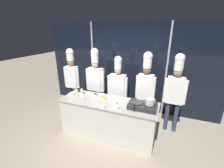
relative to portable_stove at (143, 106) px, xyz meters
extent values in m
plane|color=gray|center=(-0.81, 0.02, -0.95)|extent=(24.00, 24.00, 0.00)
cube|color=black|center=(-0.81, 1.54, 0.40)|extent=(5.50, 0.04, 2.70)
cube|color=gray|center=(-1.98, 1.50, 0.40)|extent=(0.05, 0.05, 2.70)
cube|color=gray|center=(0.36, 1.50, 0.40)|extent=(0.05, 0.05, 2.70)
cube|color=beige|center=(-0.81, 0.02, -0.52)|extent=(2.24, 0.73, 0.87)
cube|color=#A39E93|center=(-0.81, 0.02, -0.07)|extent=(2.31, 0.77, 0.03)
cube|color=#28282B|center=(0.00, 0.00, 0.00)|extent=(0.60, 0.38, 0.10)
cylinder|color=black|center=(-0.14, 0.00, 0.05)|extent=(0.24, 0.24, 0.01)
cylinder|color=black|center=(-0.14, -0.20, 0.00)|extent=(0.03, 0.01, 0.03)
cylinder|color=black|center=(0.14, 0.00, 0.05)|extent=(0.24, 0.24, 0.01)
cylinder|color=black|center=(0.14, -0.20, 0.00)|extent=(0.03, 0.01, 0.03)
cylinder|color=#38332D|center=(-0.14, 0.00, 0.06)|extent=(0.25, 0.25, 0.01)
cone|color=#38332D|center=(-0.14, 0.00, 0.08)|extent=(0.27, 0.27, 0.04)
cylinder|color=black|center=(-0.14, -0.23, 0.09)|extent=(0.02, 0.20, 0.02)
cylinder|color=#B7BABF|center=(0.14, 0.00, 0.13)|extent=(0.19, 0.19, 0.13)
torus|color=#B7BABF|center=(0.14, 0.00, 0.19)|extent=(0.20, 0.20, 0.01)
torus|color=#B7BABF|center=(0.03, 0.00, 0.17)|extent=(0.01, 0.05, 0.05)
torus|color=#B7BABF|center=(0.25, 0.00, 0.17)|extent=(0.01, 0.05, 0.05)
cylinder|color=white|center=(-1.61, 0.16, 0.01)|extent=(0.06, 0.06, 0.13)
cone|color=white|center=(-1.61, 0.16, 0.10)|extent=(0.05, 0.05, 0.04)
cylinder|color=#332319|center=(-1.77, 0.27, 0.01)|extent=(0.06, 0.06, 0.12)
cone|color=white|center=(-1.77, 0.27, 0.09)|extent=(0.05, 0.05, 0.03)
cylinder|color=white|center=(-1.08, 0.29, -0.03)|extent=(0.12, 0.12, 0.04)
torus|color=white|center=(-1.08, 0.29, -0.01)|extent=(0.12, 0.12, 0.01)
cylinder|color=#E0C689|center=(-1.08, 0.29, -0.02)|extent=(0.10, 0.10, 0.02)
cylinder|color=white|center=(-0.53, -0.22, -0.04)|extent=(0.12, 0.12, 0.03)
torus|color=white|center=(-0.53, -0.22, -0.02)|extent=(0.13, 0.13, 0.01)
cylinder|color=white|center=(-0.53, -0.22, -0.03)|extent=(0.10, 0.10, 0.02)
cylinder|color=white|center=(-0.63, -0.02, -0.03)|extent=(0.14, 0.14, 0.05)
torus|color=white|center=(-0.63, -0.02, 0.00)|extent=(0.15, 0.15, 0.01)
cylinder|color=silver|center=(-0.63, -0.02, -0.01)|extent=(0.12, 0.12, 0.03)
cylinder|color=white|center=(-0.99, 0.11, -0.03)|extent=(0.16, 0.16, 0.05)
torus|color=white|center=(-0.99, 0.11, 0.00)|extent=(0.16, 0.16, 0.01)
cylinder|color=orange|center=(-0.99, 0.11, -0.01)|extent=(0.13, 0.13, 0.03)
cylinder|color=white|center=(-1.24, 0.22, -0.03)|extent=(0.12, 0.12, 0.04)
torus|color=white|center=(-1.24, 0.22, -0.01)|extent=(0.12, 0.12, 0.01)
cylinder|color=#382319|center=(-1.24, 0.22, -0.02)|extent=(0.10, 0.10, 0.02)
cylinder|color=white|center=(-1.84, 0.04, -0.04)|extent=(0.15, 0.15, 0.03)
torus|color=white|center=(-1.84, 0.04, -0.02)|extent=(0.15, 0.15, 0.01)
cylinder|color=beige|center=(-1.84, 0.04, -0.03)|extent=(0.12, 0.12, 0.02)
cylinder|color=white|center=(-0.81, -0.27, -0.03)|extent=(0.10, 0.10, 0.04)
torus|color=white|center=(-0.81, -0.27, -0.01)|extent=(0.10, 0.10, 0.01)
cylinder|color=silver|center=(-0.81, -0.27, -0.02)|extent=(0.08, 0.08, 0.02)
cube|color=#B2B5BA|center=(-1.50, 0.03, -0.05)|extent=(0.17, 0.03, 0.01)
ellipsoid|color=#B2B5BA|center=(-1.38, 0.02, -0.05)|extent=(0.08, 0.06, 0.02)
cylinder|color=#232326|center=(-2.17, 0.71, -0.55)|extent=(0.10, 0.10, 0.81)
cylinder|color=#232326|center=(-2.38, 0.69, -0.55)|extent=(0.10, 0.10, 0.81)
cube|color=white|center=(-2.27, 0.70, 0.18)|extent=(0.38, 0.22, 0.65)
cylinder|color=white|center=(-2.06, 0.68, 0.17)|extent=(0.07, 0.07, 0.60)
cylinder|color=white|center=(-2.48, 0.66, 0.17)|extent=(0.07, 0.07, 0.60)
sphere|color=#A87A5B|center=(-2.27, 0.70, 0.63)|extent=(0.19, 0.19, 0.19)
cylinder|color=white|center=(-2.27, 0.70, 0.80)|extent=(0.20, 0.20, 0.24)
sphere|color=white|center=(-2.27, 0.70, 0.92)|extent=(0.22, 0.22, 0.22)
cylinder|color=#232326|center=(-1.39, 0.77, -0.55)|extent=(0.12, 0.12, 0.80)
cylinder|color=#232326|center=(-1.64, 0.79, -0.55)|extent=(0.12, 0.12, 0.80)
cube|color=white|center=(-1.52, 0.78, 0.18)|extent=(0.47, 0.27, 0.65)
cylinder|color=white|center=(-1.27, 0.72, 0.16)|extent=(0.09, 0.09, 0.60)
cylinder|color=white|center=(-1.77, 0.76, 0.16)|extent=(0.09, 0.09, 0.60)
sphere|color=beige|center=(-1.52, 0.78, 0.62)|extent=(0.19, 0.19, 0.19)
cylinder|color=white|center=(-1.52, 0.78, 0.81)|extent=(0.20, 0.20, 0.28)
sphere|color=white|center=(-1.52, 0.78, 0.95)|extent=(0.22, 0.22, 0.22)
cylinder|color=#2D3856|center=(-0.71, 0.75, -0.58)|extent=(0.11, 0.11, 0.74)
cylinder|color=#2D3856|center=(-0.95, 0.75, -0.58)|extent=(0.11, 0.11, 0.74)
cube|color=white|center=(-0.83, 0.75, 0.09)|extent=(0.43, 0.23, 0.60)
cylinder|color=white|center=(-0.59, 0.71, 0.07)|extent=(0.09, 0.09, 0.55)
cylinder|color=white|center=(-1.07, 0.71, 0.07)|extent=(0.09, 0.09, 0.55)
sphere|color=tan|center=(-0.83, 0.75, 0.50)|extent=(0.18, 0.18, 0.18)
cylinder|color=white|center=(-0.83, 0.75, 0.67)|extent=(0.19, 0.19, 0.24)
sphere|color=white|center=(-0.83, 0.75, 0.79)|extent=(0.20, 0.20, 0.20)
cylinder|color=#4C4C51|center=(0.03, 0.70, -0.55)|extent=(0.10, 0.10, 0.80)
cylinder|color=#4C4C51|center=(-0.17, 0.71, -0.55)|extent=(0.10, 0.10, 0.80)
cube|color=white|center=(-0.07, 0.70, 0.17)|extent=(0.38, 0.20, 0.64)
cylinder|color=white|center=(0.14, 0.67, 0.16)|extent=(0.07, 0.07, 0.59)
cylinder|color=white|center=(-0.28, 0.68, 0.16)|extent=(0.07, 0.07, 0.59)
sphere|color=brown|center=(-0.07, 0.70, 0.61)|extent=(0.19, 0.19, 0.19)
cylinder|color=white|center=(-0.07, 0.70, 0.80)|extent=(0.20, 0.20, 0.28)
sphere|color=white|center=(-0.07, 0.70, 0.94)|extent=(0.22, 0.22, 0.22)
cylinder|color=#2D3856|center=(0.73, 0.74, -0.55)|extent=(0.10, 0.10, 0.80)
cylinder|color=#2D3856|center=(0.51, 0.74, -0.55)|extent=(0.10, 0.10, 0.80)
cube|color=white|center=(0.62, 0.74, 0.17)|extent=(0.39, 0.21, 0.64)
cylinder|color=white|center=(0.84, 0.71, 0.16)|extent=(0.08, 0.08, 0.59)
cylinder|color=white|center=(0.40, 0.71, 0.16)|extent=(0.08, 0.08, 0.59)
sphere|color=#A87A5B|center=(0.62, 0.74, 0.61)|extent=(0.19, 0.19, 0.19)
cylinder|color=white|center=(0.62, 0.74, 0.80)|extent=(0.20, 0.20, 0.28)
sphere|color=white|center=(0.62, 0.74, 0.94)|extent=(0.22, 0.22, 0.22)
camera|label=1|loc=(0.43, -2.87, 1.52)|focal=24.00mm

